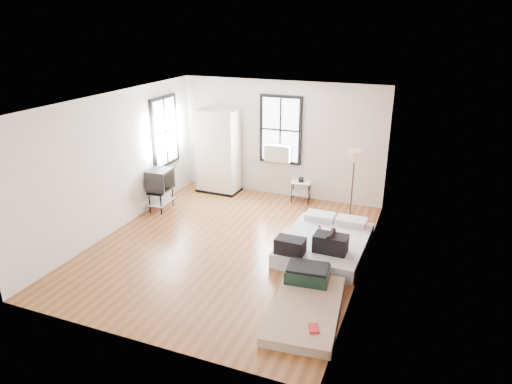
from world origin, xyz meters
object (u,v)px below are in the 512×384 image
at_px(mattress_main, 324,243).
at_px(tv_stand, 160,181).
at_px(wardrobe, 218,152).
at_px(floor_lamp, 354,161).
at_px(mattress_bare, 306,300).
at_px(side_table, 301,186).

height_order(mattress_main, tv_stand, tv_stand).
relative_size(wardrobe, floor_lamp, 1.36).
height_order(floor_lamp, tv_stand, floor_lamp).
height_order(mattress_main, wardrobe, wardrobe).
distance_m(mattress_main, mattress_bare, 1.85).
bearing_deg(tv_stand, floor_lamp, 11.60).
relative_size(side_table, tv_stand, 0.62).
bearing_deg(side_table, mattress_main, -63.66).
height_order(mattress_bare, tv_stand, tv_stand).
relative_size(floor_lamp, tv_stand, 1.59).
bearing_deg(tv_stand, wardrobe, 61.89).
relative_size(mattress_bare, side_table, 3.27).
bearing_deg(mattress_main, floor_lamp, 86.33).
xyz_separation_m(mattress_bare, side_table, (-1.29, 4.11, 0.28)).
height_order(wardrobe, side_table, wardrobe).
relative_size(side_table, floor_lamp, 0.39).
bearing_deg(wardrobe, floor_lamp, -5.02).
relative_size(wardrobe, tv_stand, 2.16).
bearing_deg(mattress_bare, side_table, 101.60).
bearing_deg(wardrobe, side_table, 3.68).
distance_m(mattress_main, side_table, 2.54).
distance_m(side_table, tv_stand, 3.29).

